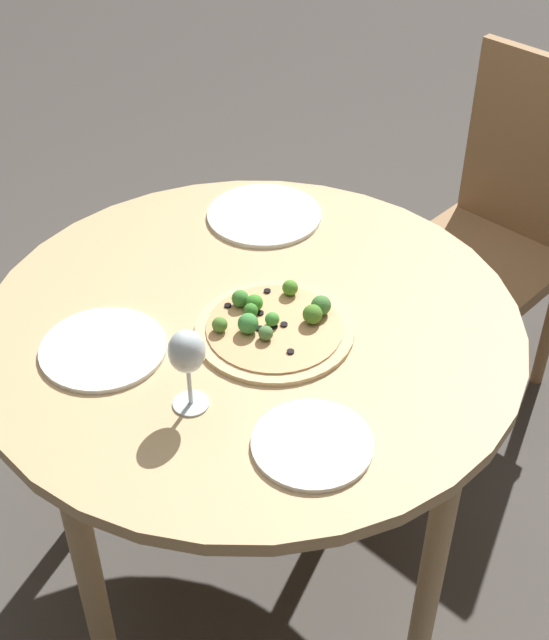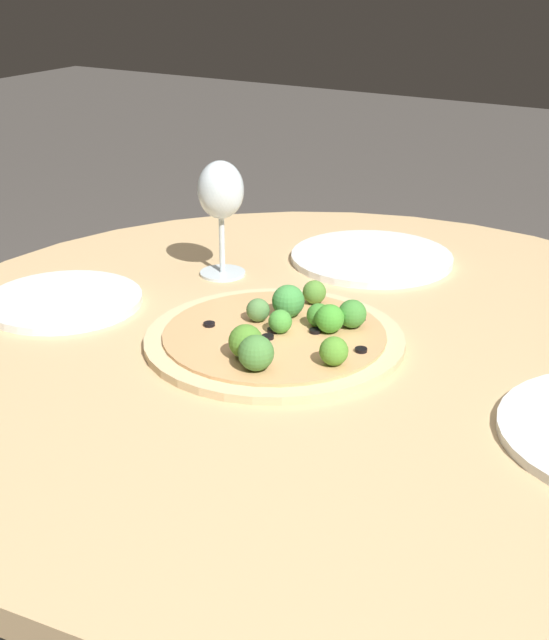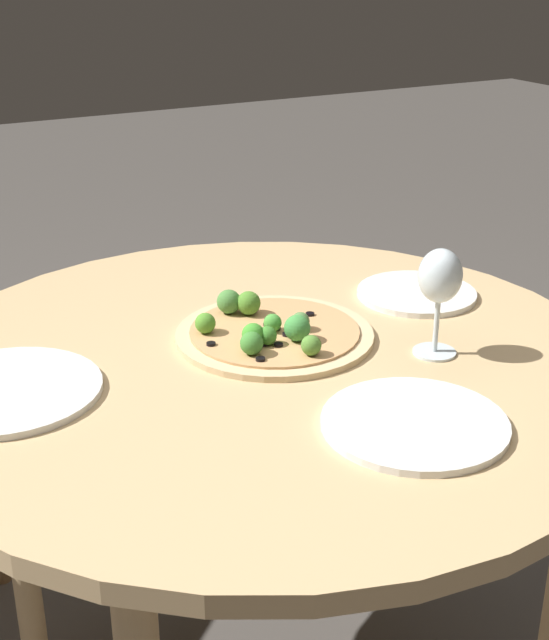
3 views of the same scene
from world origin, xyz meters
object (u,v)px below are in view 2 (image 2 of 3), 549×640
object	(u,v)px
plate_near	(372,257)
plate_far	(63,301)
wine_glass	(221,195)
pizza	(280,334)

from	to	relation	value
plate_near	plate_far	distance (m)	0.45
plate_near	wine_glass	bearing A→B (deg)	136.06
plate_near	plate_far	xyz separation A→B (m)	(-0.36, 0.27, 0.00)
wine_glass	plate_far	size ratio (longest dim) A/B	0.80
pizza	wine_glass	xyz separation A→B (m)	(0.16, 0.19, 0.10)
pizza	plate_far	xyz separation A→B (m)	(-0.04, 0.31, -0.01)
wine_glass	plate_far	xyz separation A→B (m)	(-0.20, 0.12, -0.11)
wine_glass	plate_near	world-z (taller)	wine_glass
plate_far	plate_near	bearing A→B (deg)	-36.93
pizza	plate_near	bearing A→B (deg)	5.97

